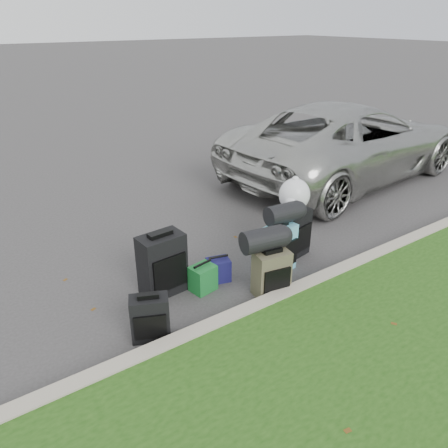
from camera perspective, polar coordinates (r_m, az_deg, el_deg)
ground at (r=5.91m, az=1.91°, el=-5.27°), size 120.00×120.00×0.00m
curb at (r=5.23m, az=8.52°, el=-9.12°), size 120.00×0.18×0.15m
suv at (r=9.26m, az=15.82°, el=10.40°), size 5.70×3.01×1.53m
suitcase_small_black at (r=4.60m, az=-9.64°, el=-11.99°), size 0.44×0.36×0.49m
suitcase_large_black_left at (r=5.21m, az=-8.07°, el=-5.23°), size 0.54×0.35×0.75m
suitcase_olive at (r=5.20m, az=6.20°, el=-6.43°), size 0.45×0.33×0.57m
suitcase_teal at (r=5.67m, az=7.14°, el=-3.22°), size 0.48×0.33×0.63m
suitcase_large_black_right at (r=6.06m, az=9.08°, el=-1.16°), size 0.49×0.34×0.67m
tote_green at (r=5.31m, az=-2.78°, el=-7.10°), size 0.32×0.28×0.33m
tote_navy at (r=5.50m, az=-0.73°, el=-5.99°), size 0.32×0.28×0.29m
duffel_left at (r=5.03m, az=5.14°, el=-2.05°), size 0.54×0.35×0.27m
duffel_right at (r=5.57m, az=7.76°, el=1.36°), size 0.48×0.29×0.26m
trash_bag at (r=5.87m, az=9.18°, el=3.81°), size 0.42×0.42×0.42m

